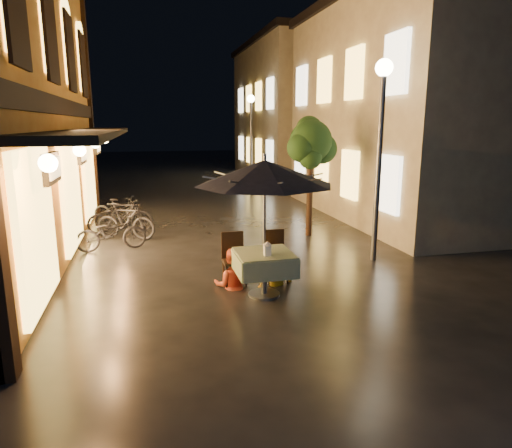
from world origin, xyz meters
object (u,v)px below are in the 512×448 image
object	(u,v)px
table_lantern	(267,248)
person_orange	(232,250)
person_yellow	(275,246)
streetlamp_near	(381,125)
patio_umbrella	(265,173)
bicycle_0	(111,233)
cafe_table	(264,263)

from	to	relation	value
table_lantern	person_orange	distance (m)	0.92
person_yellow	person_orange	bearing A→B (deg)	-18.57
streetlamp_near	patio_umbrella	size ratio (longest dim) A/B	1.72
person_orange	person_yellow	distance (m)	0.80
person_orange	bicycle_0	world-z (taller)	person_orange
person_yellow	bicycle_0	world-z (taller)	person_yellow
bicycle_0	person_yellow	bearing A→B (deg)	-144.28
patio_umbrella	bicycle_0	distance (m)	4.91
patio_umbrella	bicycle_0	size ratio (longest dim) A/B	1.53
table_lantern	bicycle_0	world-z (taller)	table_lantern
streetlamp_near	person_orange	size ratio (longest dim) A/B	3.01
table_lantern	person_orange	bearing A→B (deg)	121.02
person_orange	patio_umbrella	bearing A→B (deg)	143.11
streetlamp_near	cafe_table	bearing A→B (deg)	-152.72
person_orange	cafe_table	bearing A→B (deg)	143.11
cafe_table	patio_umbrella	world-z (taller)	patio_umbrella
table_lantern	person_orange	world-z (taller)	person_orange
patio_umbrella	person_yellow	size ratio (longest dim) A/B	1.69
patio_umbrella	person_yellow	distance (m)	1.55
cafe_table	patio_umbrella	xyz separation A→B (m)	(0.00, 0.00, 1.56)
streetlamp_near	table_lantern	bearing A→B (deg)	-149.58
patio_umbrella	cafe_table	bearing A→B (deg)	0.00
table_lantern	person_yellow	size ratio (longest dim) A/B	0.17
streetlamp_near	bicycle_0	xyz separation A→B (m)	(-5.66, 2.18, -2.49)
person_orange	bicycle_0	size ratio (longest dim) A/B	0.87
person_yellow	bicycle_0	distance (m)	4.43
cafe_table	person_orange	bearing A→B (deg)	129.38
table_lantern	bicycle_0	size ratio (longest dim) A/B	0.16
streetlamp_near	table_lantern	xyz separation A→B (m)	(-2.88, -1.69, -2.00)
bicycle_0	table_lantern	bearing A→B (deg)	-153.49
cafe_table	patio_umbrella	size ratio (longest dim) A/B	0.40
streetlamp_near	table_lantern	world-z (taller)	streetlamp_near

